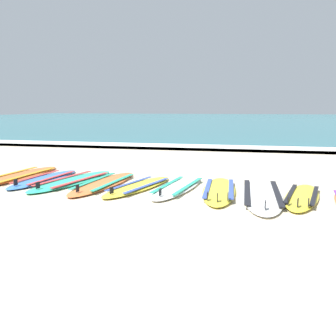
% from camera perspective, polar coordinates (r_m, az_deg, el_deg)
% --- Properties ---
extents(ground_plane, '(80.00, 80.00, 0.00)m').
position_cam_1_polar(ground_plane, '(6.30, -5.47, -3.70)').
color(ground_plane, beige).
extents(sea, '(80.00, 60.00, 0.10)m').
position_cam_1_polar(sea, '(41.98, 10.16, 7.39)').
color(sea, teal).
rests_on(sea, ground).
extents(wave_foam_strip, '(80.00, 1.10, 0.11)m').
position_cam_1_polar(wave_foam_strip, '(12.68, 3.90, 3.19)').
color(wave_foam_strip, white).
rests_on(wave_foam_strip, ground).
extents(surfboard_0, '(0.77, 2.47, 0.18)m').
position_cam_1_polar(surfboard_0, '(8.12, -21.99, -1.13)').
color(surfboard_0, orange).
rests_on(surfboard_0, ground).
extents(surfboard_1, '(0.70, 2.10, 0.18)m').
position_cam_1_polar(surfboard_1, '(7.61, -18.56, -1.60)').
color(surfboard_1, '#3875CC').
rests_on(surfboard_1, ground).
extents(surfboard_2, '(1.05, 2.40, 0.18)m').
position_cam_1_polar(surfboard_2, '(7.26, -14.49, -1.91)').
color(surfboard_2, '#2DB793').
rests_on(surfboard_2, ground).
extents(surfboard_3, '(0.79, 2.35, 0.18)m').
position_cam_1_polar(surfboard_3, '(6.91, -9.86, -2.32)').
color(surfboard_3, orange).
rests_on(surfboard_3, ground).
extents(surfboard_4, '(1.03, 2.08, 0.18)m').
position_cam_1_polar(surfboard_4, '(6.56, -4.55, -2.84)').
color(surfboard_4, yellow).
rests_on(surfboard_4, ground).
extents(surfboard_5, '(0.84, 2.18, 0.18)m').
position_cam_1_polar(surfboard_5, '(6.48, 1.57, -2.95)').
color(surfboard_5, white).
rests_on(surfboard_5, ground).
extents(surfboard_6, '(0.66, 2.22, 0.18)m').
position_cam_1_polar(surfboard_6, '(6.29, 7.92, -3.43)').
color(surfboard_6, yellow).
rests_on(surfboard_6, ground).
extents(surfboard_7, '(0.69, 2.60, 0.18)m').
position_cam_1_polar(surfboard_7, '(6.15, 14.30, -3.92)').
color(surfboard_7, white).
rests_on(surfboard_7, ground).
extents(surfboard_8, '(0.88, 2.02, 0.18)m').
position_cam_1_polar(surfboard_8, '(6.17, 20.04, -4.16)').
color(surfboard_8, yellow).
rests_on(surfboard_8, ground).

